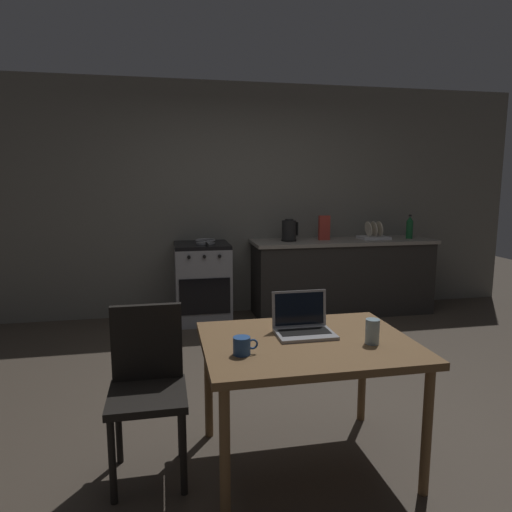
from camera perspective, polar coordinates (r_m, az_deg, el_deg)
The scene contains 14 objects.
ground_plane at distance 3.59m, azimuth 4.21°, elevation -16.53°, with size 12.00×12.00×0.00m, color #473D33.
back_wall at distance 5.56m, azimuth 0.93°, elevation 6.95°, with size 6.40×0.10×2.68m, color slate.
kitchen_counter at distance 5.59m, azimuth 10.57°, elevation -2.47°, with size 2.16×0.64×0.88m.
stove_oven at distance 5.21m, azimuth -6.65°, elevation -3.26°, with size 0.60×0.62×0.88m.
dining_table at distance 2.56m, azimuth 6.35°, elevation -11.83°, with size 1.12×0.87×0.71m.
chair at distance 2.60m, azimuth -13.28°, elevation -14.59°, with size 0.40×0.40×0.90m.
laptop at distance 2.62m, azimuth 5.86°, elevation -8.56°, with size 0.32×0.24×0.23m.
electric_kettle at distance 5.29m, azimuth 4.11°, elevation 3.16°, with size 0.19×0.17×0.25m.
bottle at distance 5.82m, azimuth 18.47°, elevation 3.39°, with size 0.08×0.08×0.29m.
frying_pan at distance 5.10m, azimuth -6.28°, elevation 1.81°, with size 0.22×0.39×0.05m.
coffee_mug at distance 2.31m, azimuth -1.72°, elevation -11.04°, with size 0.13×0.09×0.09m.
drinking_glass at distance 2.52m, azimuth 14.20°, elevation -9.04°, with size 0.07×0.07×0.13m.
cereal_box at distance 5.44m, azimuth 8.44°, elevation 3.47°, with size 0.13×0.05×0.29m.
dish_rack at distance 5.67m, azimuth 14.36°, elevation 2.54°, with size 0.34×0.26×0.21m.
Camera 1 is at (-0.89, -3.11, 1.56)m, focal length 32.32 mm.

